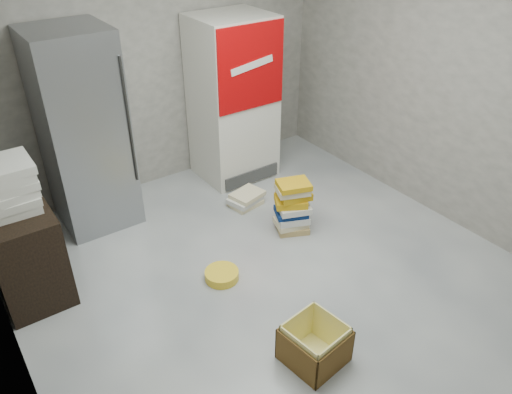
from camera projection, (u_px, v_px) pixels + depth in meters
The scene contains 10 objects.
ground at pixel (300, 301), 4.09m from camera, with size 5.00×5.00×0.00m, color beige.
room_shell at pixel (313, 91), 3.13m from camera, with size 4.04×5.04×2.82m.
steel_fridge at pixel (83, 132), 4.62m from camera, with size 0.70×0.72×1.90m.
coke_cooler at pixel (233, 100), 5.45m from camera, with size 0.80×0.73×1.80m.
wood_shelf at pixel (24, 251), 4.00m from camera, with size 0.50×0.80×0.80m, color black.
supply_box_stack at pixel (5, 187), 3.70m from camera, with size 0.44×0.43×0.39m.
phonebook_stack_main at pixel (292, 206), 4.78m from camera, with size 0.39×0.37×0.55m.
phonebook_stack_side at pixel (246, 199), 5.28m from camera, with size 0.41×0.33×0.15m.
cardboard_box at pixel (314, 346), 3.52m from camera, with size 0.44×0.44×0.32m.
bucket_lid at pixel (222, 275), 4.30m from camera, with size 0.29×0.29×0.08m, color yellow.
Camera 1 is at (-2.02, -2.26, 2.90)m, focal length 35.00 mm.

